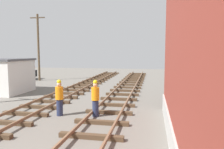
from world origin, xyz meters
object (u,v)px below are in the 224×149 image
parked_car_black (17,72)px  utility_pole_far (38,46)px  control_hut (7,76)px  track_worker_distant (59,98)px  track_worker_foreground (95,98)px

parked_car_black → utility_pole_far: 4.43m
control_hut → track_worker_distant: size_ratio=2.03×
parked_car_black → utility_pole_far: bearing=-7.6°
parked_car_black → track_worker_foreground: bearing=-44.4°
track_worker_foreground → parked_car_black: bearing=135.6°
parked_car_black → track_worker_distant: bearing=-49.0°
track_worker_foreground → track_worker_distant: 1.86m
parked_car_black → track_worker_foreground: (13.33, -13.04, 0.03)m
track_worker_foreground → utility_pole_far: bearing=128.9°
utility_pole_far → track_worker_distant: utility_pole_far is taller
parked_car_black → track_worker_distant: (11.48, -13.21, 0.03)m
track_worker_distant → track_worker_foreground: bearing=5.5°
control_hut → utility_pole_far: (-1.50, 7.60, 2.60)m
control_hut → track_worker_distant: control_hut is taller
control_hut → parked_car_black: (-4.64, 8.02, -0.49)m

